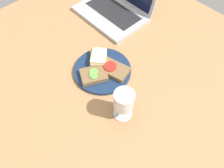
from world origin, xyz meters
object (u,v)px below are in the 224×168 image
(sandwich_with_cheese, at_px, (99,58))
(sandwich_with_cucumber, at_px, (94,75))
(plate, at_px, (102,70))
(sandwich_with_tomato, at_px, (114,69))
(laptop, at_px, (116,5))
(wine_glass, at_px, (124,102))

(sandwich_with_cheese, xyz_separation_m, sandwich_with_cucumber, (0.05, -0.07, -0.01))
(plate, distance_m, sandwich_with_tomato, 0.05)
(sandwich_with_cucumber, bearing_deg, sandwich_with_tomato, 66.45)
(sandwich_with_cucumber, height_order, laptop, laptop)
(sandwich_with_cheese, xyz_separation_m, wine_glass, (0.24, -0.09, 0.06))
(sandwich_with_cucumber, height_order, wine_glass, wine_glass)
(wine_glass, distance_m, laptop, 0.58)
(sandwich_with_cucumber, xyz_separation_m, wine_glass, (0.19, -0.02, 0.06))
(sandwich_with_cheese, distance_m, wine_glass, 0.26)
(sandwich_with_cheese, distance_m, sandwich_with_cucumber, 0.09)
(laptop, bearing_deg, sandwich_with_cucumber, -55.36)
(laptop, bearing_deg, sandwich_with_tomato, -44.84)
(sandwich_with_cheese, height_order, laptop, laptop)
(wine_glass, bearing_deg, plate, 159.36)
(plate, distance_m, sandwich_with_cucumber, 0.05)
(plate, bearing_deg, sandwich_with_cheese, 155.55)
(plate, relative_size, sandwich_with_cucumber, 1.87)
(wine_glass, bearing_deg, laptop, 138.95)
(wine_glass, xyz_separation_m, laptop, (-0.43, 0.38, -0.04))
(plate, height_order, wine_glass, wine_glass)
(plate, height_order, sandwich_with_tomato, sandwich_with_tomato)
(sandwich_with_cucumber, distance_m, wine_glass, 0.20)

